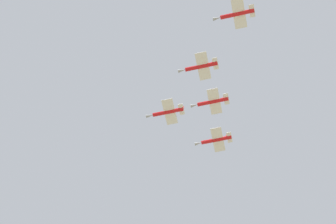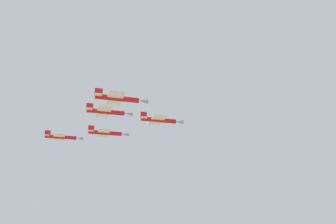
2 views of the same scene
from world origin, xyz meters
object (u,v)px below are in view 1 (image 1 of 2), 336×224
at_px(jet_lead, 167,112).
at_px(jet_port_inner, 200,67).
at_px(jet_port_outer, 212,102).
at_px(jet_starboard_inner, 215,140).
at_px(jet_starboard_outer, 236,14).

bearing_deg(jet_lead, jet_port_inner, -135.00).
bearing_deg(jet_port_inner, jet_port_outer, -5.71).
relative_size(jet_port_inner, jet_port_outer, 1.00).
height_order(jet_starboard_inner, jet_starboard_outer, jet_starboard_inner).
relative_size(jet_port_inner, jet_starboard_inner, 1.00).
bearing_deg(jet_starboard_inner, jet_lead, 135.00).
bearing_deg(jet_lead, jet_starboard_inner, -45.00).
bearing_deg(jet_port_outer, jet_starboard_outer, -155.77).
relative_size(jet_starboard_inner, jet_port_outer, 1.00).
height_order(jet_port_inner, jet_starboard_outer, jet_starboard_outer).
bearing_deg(jet_starboard_outer, jet_lead, 45.00).
distance_m(jet_lead, jet_starboard_inner, 20.35).
bearing_deg(jet_port_inner, jet_starboard_inner, 0.00).
height_order(jet_port_inner, jet_port_outer, jet_port_outer).
bearing_deg(jet_starboard_inner, jet_port_inner, -180.00).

